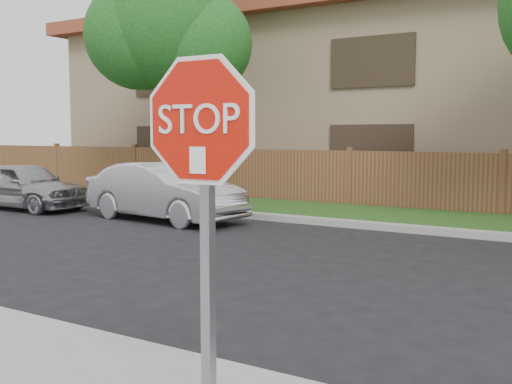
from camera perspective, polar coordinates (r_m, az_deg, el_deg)
The scene contains 8 objects.
ground at distance 5.28m, azimuth 1.22°, elevation -17.59°, with size 90.00×90.00×0.00m, color black.
far_curb at distance 12.74m, azimuth 19.99°, elevation -3.79°, with size 70.00×0.30×0.15m, color gray.
grass_strip at distance 14.35m, azimuth 21.30°, elevation -2.87°, with size 70.00×3.00×0.12m, color #1E4714.
fence at distance 15.84m, azimuth 22.41°, elevation 0.55°, with size 70.00×0.12×1.60m, color brown.
tree_left at distance 18.16m, azimuth -8.50°, elevation 15.51°, with size 4.80×3.90×7.78m.
stop_sign at distance 3.39m, azimuth -5.11°, elevation 1.36°, with size 1.01×0.13×2.55m.
sedan_far_left at distance 17.59m, azimuth -21.10°, elevation 0.57°, with size 1.54×3.82×1.30m, color #9C9CA0.
sedan_left at distance 14.42m, azimuth -8.69°, elevation 0.03°, with size 1.47×4.22×1.39m, color silver.
Camera 1 is at (2.43, -4.20, 2.08)m, focal length 42.00 mm.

